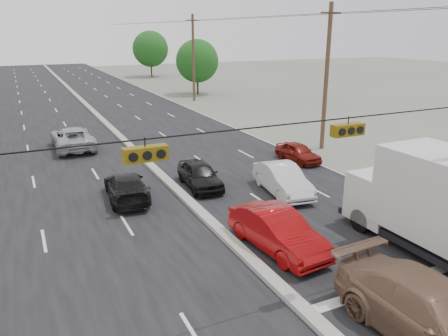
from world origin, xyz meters
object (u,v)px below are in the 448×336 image
at_px(tree_right_mid, 197,61).
at_px(red_sedan, 277,231).
at_px(tan_sedan, 435,316).
at_px(oncoming_far, 73,138).
at_px(oncoming_near, 126,187).
at_px(utility_pole_right_c, 193,57).
at_px(queue_car_b, 283,180).
at_px(box_truck, 442,204).
at_px(utility_pole_right_b, 326,77).
at_px(queue_car_e, 298,153).
at_px(queue_car_a, 200,175).
at_px(tree_right_far, 150,49).

bearing_deg(tree_right_mid, red_sedan, -108.08).
distance_m(tan_sedan, oncoming_far, 26.39).
xyz_separation_m(tree_right_mid, oncoming_near, (-17.64, -33.87, -3.66)).
bearing_deg(oncoming_far, utility_pole_right_c, -133.90).
bearing_deg(queue_car_b, box_truck, -69.88).
bearing_deg(red_sedan, box_truck, -34.16).
bearing_deg(oncoming_far, tree_right_mid, -130.78).
xyz_separation_m(utility_pole_right_b, queue_car_e, (-3.47, -2.02, -4.50)).
xyz_separation_m(box_truck, oncoming_far, (-10.50, 22.14, -1.25)).
distance_m(utility_pole_right_c, oncoming_near, 32.90).
distance_m(queue_car_e, oncoming_far, 16.03).
distance_m(red_sedan, queue_car_a, 7.87).
distance_m(tree_right_far, queue_car_b, 62.67).
relative_size(box_truck, oncoming_far, 1.38).
distance_m(utility_pole_right_b, red_sedan, 16.68).
bearing_deg(tree_right_mid, box_truck, -100.55).
bearing_deg(tree_right_far, utility_pole_right_c, -96.65).
bearing_deg(tree_right_mid, queue_car_a, -111.92).
bearing_deg(queue_car_e, oncoming_far, 139.29).
bearing_deg(oncoming_near, utility_pole_right_c, -112.61).
xyz_separation_m(tree_right_mid, queue_car_b, (-10.07, -36.54, -3.58)).
distance_m(tree_right_far, queue_car_e, 57.61).
bearing_deg(tree_right_mid, oncoming_far, -129.99).
bearing_deg(red_sedan, queue_car_b, 49.84).
bearing_deg(queue_car_b, tree_right_far, 87.47).
bearing_deg(red_sedan, tan_sedan, -87.31).
relative_size(queue_car_e, oncoming_far, 0.63).
bearing_deg(red_sedan, tree_right_mid, 66.32).
xyz_separation_m(tree_right_far, queue_car_b, (-11.07, -61.54, -4.20)).
height_order(utility_pole_right_b, utility_pole_right_c, same).
height_order(queue_car_a, queue_car_b, queue_car_b).
bearing_deg(box_truck, oncoming_near, 130.61).
xyz_separation_m(tree_right_far, oncoming_far, (-19.80, -47.41, -4.16)).
xyz_separation_m(tree_right_far, tan_sedan, (-13.66, -73.08, -4.08)).
xyz_separation_m(tan_sedan, queue_car_e, (6.69, 16.06, -0.27)).
bearing_deg(tree_right_far, oncoming_far, -112.66).
xyz_separation_m(utility_pole_right_b, oncoming_far, (-16.30, 7.59, -4.31)).
relative_size(tree_right_mid, oncoming_far, 1.25).
bearing_deg(box_truck, oncoming_far, 114.82).
bearing_deg(tan_sedan, oncoming_near, 106.27).
relative_size(box_truck, queue_car_a, 1.91).
xyz_separation_m(red_sedan, oncoming_near, (-4.04, 7.79, -0.11)).
bearing_deg(tan_sedan, oncoming_far, 100.42).
height_order(utility_pole_right_c, queue_car_e, utility_pole_right_c).
xyz_separation_m(utility_pole_right_c, tree_right_mid, (2.50, 5.00, -0.77)).
relative_size(tree_right_mid, box_truck, 0.91).
relative_size(tree_right_mid, oncoming_near, 1.54).
bearing_deg(tree_right_mid, tree_right_far, 87.71).
distance_m(queue_car_a, queue_car_e, 7.83).
height_order(queue_car_a, oncoming_far, oncoming_far).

